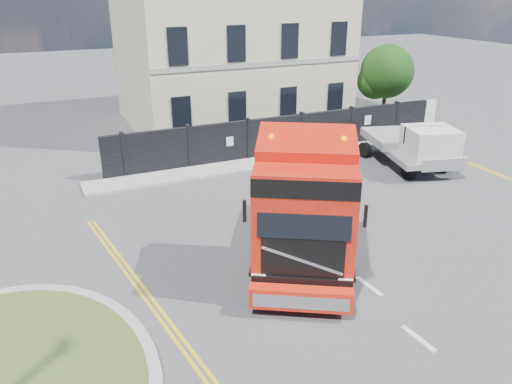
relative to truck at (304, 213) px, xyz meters
name	(u,v)px	position (x,y,z in m)	size (l,w,h in m)	color
ground	(246,260)	(-1.34, 1.20, -1.91)	(120.00, 120.00, 0.00)	#424244
hoarding_fence	(294,134)	(5.21, 10.20, -0.91)	(18.80, 0.25, 2.00)	black
georgian_building	(228,26)	(4.66, 17.70, 3.86)	(12.30, 10.30, 12.80)	beige
tree	(384,74)	(13.04, 13.30, 1.14)	(3.20, 3.20, 4.80)	#382619
pavement_far	(292,158)	(4.66, 9.30, -1.85)	(20.00, 1.60, 0.12)	gray
truck	(304,213)	(0.00, 0.00, 0.00)	(5.87, 7.47, 4.26)	black
flatbed_pickup	(420,146)	(9.19, 5.46, -0.73)	(3.44, 5.69, 2.19)	gray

